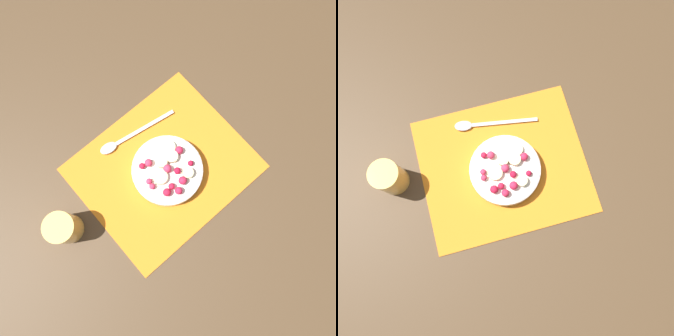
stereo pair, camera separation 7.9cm
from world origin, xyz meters
The scene contains 5 objects.
ground_plane centered at (0.00, 0.00, 0.00)m, with size 3.00×3.00×0.00m, color #4C3823.
placemat centered at (0.00, 0.00, 0.00)m, with size 0.42×0.35×0.01m.
fruit_bowl centered at (0.00, -0.02, 0.03)m, with size 0.18×0.18×0.05m.
spoon centered at (-0.03, 0.12, 0.01)m, with size 0.22×0.05×0.01m.
drinking_glass centered at (-0.27, 0.03, 0.05)m, with size 0.07×0.07×0.09m.
Camera 2 is at (-0.04, -0.19, 0.82)m, focal length 35.00 mm.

